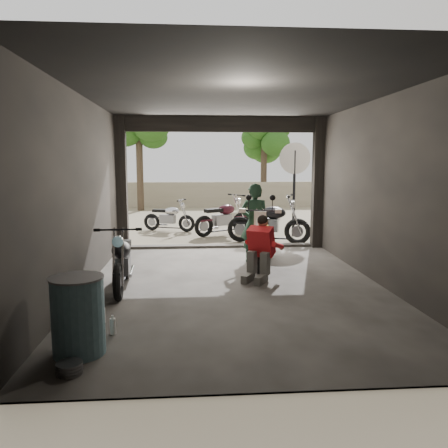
{
  "coord_description": "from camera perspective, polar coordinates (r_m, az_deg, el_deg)",
  "views": [
    {
      "loc": [
        -0.72,
        -7.2,
        2.1
      ],
      "look_at": [
        -0.14,
        0.6,
        1.01
      ],
      "focal_mm": 35.0,
      "sensor_mm": 36.0,
      "label": 1
    }
  ],
  "objects": [
    {
      "name": "ground",
      "position": [
        7.53,
        1.42,
        -8.23
      ],
      "size": [
        80.0,
        80.0,
        0.0
      ],
      "primitive_type": "plane",
      "color": "#7A6D56",
      "rests_on": "ground"
    },
    {
      "name": "garage",
      "position": [
        7.82,
        1.06,
        1.93
      ],
      "size": [
        7.0,
        7.13,
        3.2
      ],
      "color": "#2D2B28",
      "rests_on": "ground"
    },
    {
      "name": "boundary_wall",
      "position": [
        21.26,
        -2.3,
        3.89
      ],
      "size": [
        18.0,
        0.3,
        1.2
      ],
      "primitive_type": "cube",
      "color": "gray",
      "rests_on": "ground"
    },
    {
      "name": "tree_left",
      "position": [
        19.92,
        -11.1,
        13.23
      ],
      "size": [
        2.2,
        2.2,
        5.6
      ],
      "color": "#382B1E",
      "rests_on": "ground"
    },
    {
      "name": "tree_right",
      "position": [
        21.54,
        5.28,
        11.79
      ],
      "size": [
        2.2,
        2.2,
        5.0
      ],
      "color": "#382B1E",
      "rests_on": "ground"
    },
    {
      "name": "main_bike",
      "position": [
        9.0,
        4.9,
        -1.53
      ],
      "size": [
        1.13,
        1.98,
        1.24
      ],
      "primitive_type": null,
      "rotation": [
        0.0,
        0.0,
        -0.21
      ],
      "color": "beige",
      "rests_on": "ground"
    },
    {
      "name": "left_bike",
      "position": [
        7.48,
        -13.14,
        -4.19
      ],
      "size": [
        0.75,
        1.66,
        1.1
      ],
      "primitive_type": null,
      "rotation": [
        0.0,
        0.0,
        0.05
      ],
      "color": "black",
      "rests_on": "ground"
    },
    {
      "name": "outside_bike_a",
      "position": [
        13.63,
        -7.22,
        1.15
      ],
      "size": [
        1.6,
        1.1,
        1.0
      ],
      "primitive_type": null,
      "rotation": [
        0.0,
        0.0,
        1.2
      ],
      "color": "black",
      "rests_on": "ground"
    },
    {
      "name": "outside_bike_b",
      "position": [
        12.81,
        -0.12,
        1.19
      ],
      "size": [
        1.85,
        1.56,
        1.18
      ],
      "primitive_type": null,
      "rotation": [
        0.0,
        0.0,
        2.16
      ],
      "color": "#3E0F1A",
      "rests_on": "ground"
    },
    {
      "name": "outside_bike_c",
      "position": [
        11.49,
        5.82,
        0.65
      ],
      "size": [
        2.06,
        1.34,
        1.3
      ],
      "primitive_type": null,
      "rotation": [
        0.0,
        0.0,
        1.25
      ],
      "color": "black",
      "rests_on": "ground"
    },
    {
      "name": "rider",
      "position": [
        9.18,
        4.01,
        0.07
      ],
      "size": [
        0.7,
        0.56,
        1.69
      ],
      "primitive_type": "imported",
      "rotation": [
        0.0,
        0.0,
        2.87
      ],
      "color": "black",
      "rests_on": "ground"
    },
    {
      "name": "mechanic",
      "position": [
        7.79,
        4.56,
        -3.4
      ],
      "size": [
        0.89,
        0.97,
        1.14
      ],
      "primitive_type": null,
      "rotation": [
        0.0,
        0.0,
        -0.52
      ],
      "color": "red",
      "rests_on": "ground"
    },
    {
      "name": "stool",
      "position": [
        9.85,
        5.16,
        -2.12
      ],
      "size": [
        0.33,
        0.33,
        0.45
      ],
      "rotation": [
        0.0,
        0.0,
        0.38
      ],
      "color": "black",
      "rests_on": "ground"
    },
    {
      "name": "helmet",
      "position": [
        9.86,
        5.15,
        -0.94
      ],
      "size": [
        0.29,
        0.3,
        0.25
      ],
      "primitive_type": "ellipsoid",
      "rotation": [
        0.0,
        0.0,
        -0.08
      ],
      "color": "white",
      "rests_on": "stool"
    },
    {
      "name": "oil_drum",
      "position": [
        5.11,
        -18.51,
        -11.43
      ],
      "size": [
        0.72,
        0.72,
        0.88
      ],
      "primitive_type": "cylinder",
      "rotation": [
        0.0,
        0.0,
        0.33
      ],
      "color": "#476C77",
      "rests_on": "ground"
    },
    {
      "name": "sign_post",
      "position": [
        12.73,
        9.2,
        6.67
      ],
      "size": [
        0.89,
        0.08,
        2.68
      ],
      "rotation": [
        0.0,
        0.0,
        -0.16
      ],
      "color": "black",
      "rests_on": "ground"
    }
  ]
}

